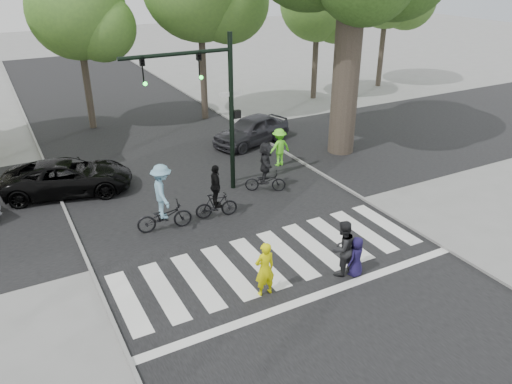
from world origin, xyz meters
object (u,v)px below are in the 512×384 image
at_px(traffic_signal, 210,94).
at_px(cyclist_left, 163,202).
at_px(pedestrian_child, 356,257).
at_px(cyclist_right, 265,170).
at_px(pedestrian_adult, 342,248).
at_px(car_suv, 68,177).
at_px(pedestrian_woman, 265,269).
at_px(car_grey, 251,130).
at_px(cyclist_mid, 216,196).

xyz_separation_m(traffic_signal, cyclist_left, (-2.65, -1.91, -2.88)).
distance_m(traffic_signal, pedestrian_child, 7.92).
height_order(pedestrian_child, cyclist_right, cyclist_right).
height_order(pedestrian_adult, cyclist_left, cyclist_left).
bearing_deg(car_suv, cyclist_left, -139.24).
bearing_deg(pedestrian_woman, cyclist_left, -75.76).
distance_m(pedestrian_adult, cyclist_right, 6.04).
xyz_separation_m(traffic_signal, cyclist_right, (1.84, -0.85, -3.00)).
bearing_deg(pedestrian_woman, car_grey, -116.38).
relative_size(pedestrian_child, car_suv, 0.26).
xyz_separation_m(cyclist_left, car_grey, (6.59, 6.17, -0.31)).
xyz_separation_m(pedestrian_woman, pedestrian_child, (2.75, -0.46, -0.19)).
xyz_separation_m(pedestrian_woman, cyclist_right, (3.29, 5.77, 0.10)).
distance_m(pedestrian_adult, cyclist_mid, 5.20).
relative_size(traffic_signal, pedestrian_adult, 3.51).
height_order(traffic_signal, cyclist_right, traffic_signal).
bearing_deg(cyclist_left, pedestrian_woman, -75.78).
distance_m(pedestrian_child, pedestrian_adult, 0.48).
bearing_deg(cyclist_mid, cyclist_left, 179.80).
height_order(cyclist_left, car_suv, cyclist_left).
distance_m(traffic_signal, pedestrian_adult, 7.55).
bearing_deg(car_grey, pedestrian_woman, -43.26).
height_order(traffic_signal, car_suv, traffic_signal).
bearing_deg(pedestrian_child, pedestrian_woman, -29.63).
bearing_deg(traffic_signal, car_suv, 151.75).
relative_size(pedestrian_adult, cyclist_mid, 0.87).
relative_size(cyclist_left, cyclist_mid, 1.19).
height_order(pedestrian_child, cyclist_mid, cyclist_mid).
distance_m(pedestrian_woman, car_grey, 12.14).
xyz_separation_m(cyclist_right, car_suv, (-6.77, 3.50, -0.24)).
bearing_deg(pedestrian_child, cyclist_left, -72.82).
distance_m(pedestrian_adult, car_suv, 11.17).
bearing_deg(pedestrian_adult, cyclist_left, -62.55).
bearing_deg(pedestrian_child, cyclist_right, -115.12).
xyz_separation_m(pedestrian_adult, car_suv, (-5.89, 9.48, -0.19)).
height_order(traffic_signal, pedestrian_child, traffic_signal).
relative_size(pedestrian_woman, pedestrian_child, 1.31).
xyz_separation_m(pedestrian_adult, cyclist_left, (-3.61, 4.92, 0.16)).
height_order(traffic_signal, pedestrian_woman, traffic_signal).
bearing_deg(cyclist_right, pedestrian_adult, -98.31).
distance_m(cyclist_right, car_suv, 7.62).
bearing_deg(pedestrian_woman, cyclist_mid, -98.60).
bearing_deg(car_grey, cyclist_mid, -54.07).
height_order(pedestrian_adult, cyclist_mid, cyclist_mid).
bearing_deg(cyclist_mid, traffic_signal, 68.92).
bearing_deg(car_suv, pedestrian_child, -133.19).
distance_m(car_suv, car_grey, 9.02).
xyz_separation_m(cyclist_mid, car_suv, (-4.19, 4.57, -0.14)).
bearing_deg(pedestrian_child, car_suv, -77.56).
bearing_deg(pedestrian_woman, pedestrian_adult, 175.01).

